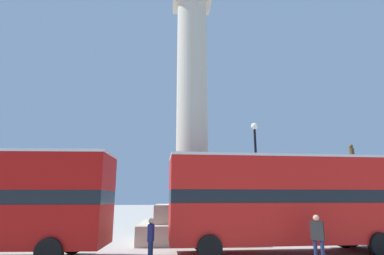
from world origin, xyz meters
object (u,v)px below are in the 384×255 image
object	(u,v)px
bus_a	(282,199)
equestrian_statue	(359,206)
pedestrian_near_lamp	(318,236)
street_lamp	(257,175)
pedestrian_by_plinth	(151,238)
monument_column	(192,145)

from	to	relation	value
bus_a	equestrian_statue	xyz separation A→B (m)	(8.12, 7.13, -0.50)
bus_a	pedestrian_near_lamp	bearing A→B (deg)	-81.88
street_lamp	pedestrian_near_lamp	distance (m)	5.97
equestrian_statue	pedestrian_by_plinth	distance (m)	16.60
monument_column	bus_a	bearing A→B (deg)	-52.56
bus_a	pedestrian_near_lamp	xyz separation A→B (m)	(0.43, -2.34, -1.37)
equestrian_statue	street_lamp	size ratio (longest dim) A/B	0.94
street_lamp	pedestrian_by_plinth	distance (m)	7.81
pedestrian_by_plinth	pedestrian_near_lamp	bearing A→B (deg)	-86.08
monument_column	bus_a	world-z (taller)	monument_column
bus_a	pedestrian_by_plinth	xyz separation A→B (m)	(-5.86, -1.76, -1.47)
monument_column	bus_a	size ratio (longest dim) A/B	1.73
pedestrian_near_lamp	street_lamp	bearing A→B (deg)	-42.90
bus_a	equestrian_statue	world-z (taller)	equestrian_statue
pedestrian_near_lamp	pedestrian_by_plinth	size ratio (longest dim) A/B	1.08
pedestrian_by_plinth	street_lamp	bearing A→B (deg)	-40.62
pedestrian_by_plinth	equestrian_statue	bearing A→B (deg)	-48.39
monument_column	pedestrian_near_lamp	xyz separation A→B (m)	(4.28, -7.35, -4.74)
pedestrian_near_lamp	equestrian_statue	bearing A→B (deg)	-89.67
equestrian_statue	monument_column	bearing A→B (deg)	-161.14
equestrian_statue	street_lamp	distance (m)	9.55
street_lamp	pedestrian_near_lamp	xyz separation A→B (m)	(0.72, -5.30, -2.65)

